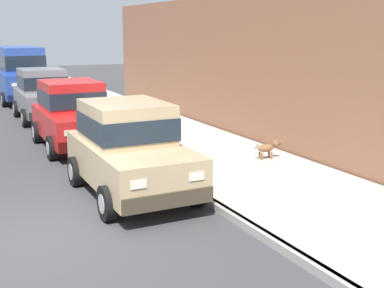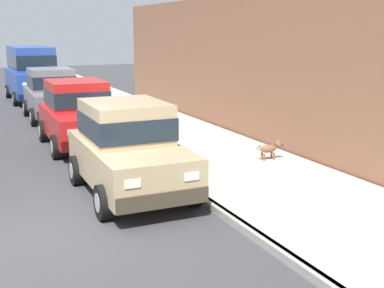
% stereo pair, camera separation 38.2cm
% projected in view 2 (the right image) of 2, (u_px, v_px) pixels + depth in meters
% --- Properties ---
extents(ground_plane, '(80.00, 80.00, 0.00)m').
position_uv_depth(ground_plane, '(37.00, 238.00, 8.23)').
color(ground_plane, '#38383A').
extents(curb, '(0.16, 64.00, 0.14)m').
position_uv_depth(curb, '(213.00, 206.00, 9.51)').
color(curb, gray).
rests_on(curb, ground).
extents(sidewalk, '(3.60, 64.00, 0.14)m').
position_uv_depth(sidewalk, '(293.00, 194.00, 10.24)').
color(sidewalk, '#A8A59E').
rests_on(sidewalk, ground).
extents(car_tan_hatchback, '(1.97, 3.81, 1.88)m').
position_uv_depth(car_tan_hatchback, '(128.00, 147.00, 10.30)').
color(car_tan_hatchback, tan).
rests_on(car_tan_hatchback, ground).
extents(car_red_hatchback, '(1.99, 3.82, 1.88)m').
position_uv_depth(car_red_hatchback, '(78.00, 113.00, 14.52)').
color(car_red_hatchback, red).
rests_on(car_red_hatchback, ground).
extents(car_grey_hatchback, '(1.99, 3.82, 1.88)m').
position_uv_depth(car_grey_hatchback, '(52.00, 93.00, 19.01)').
color(car_grey_hatchback, slate).
rests_on(car_grey_hatchback, ground).
extents(car_blue_van, '(2.19, 4.93, 2.52)m').
position_uv_depth(car_blue_van, '(31.00, 71.00, 23.80)').
color(car_blue_van, '#28479E').
rests_on(car_blue_van, ground).
extents(dog_brown, '(0.76, 0.23, 0.49)m').
position_uv_depth(dog_brown, '(270.00, 148.00, 12.60)').
color(dog_brown, brown).
rests_on(dog_brown, sidewalk).
extents(fire_hydrant, '(0.34, 0.24, 0.72)m').
position_uv_depth(fire_hydrant, '(134.00, 128.00, 14.97)').
color(fire_hydrant, red).
rests_on(fire_hydrant, sidewalk).
extents(building_facade, '(0.50, 20.00, 4.34)m').
position_uv_depth(building_facade, '(244.00, 67.00, 15.67)').
color(building_facade, '#8C5B42').
rests_on(building_facade, ground).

